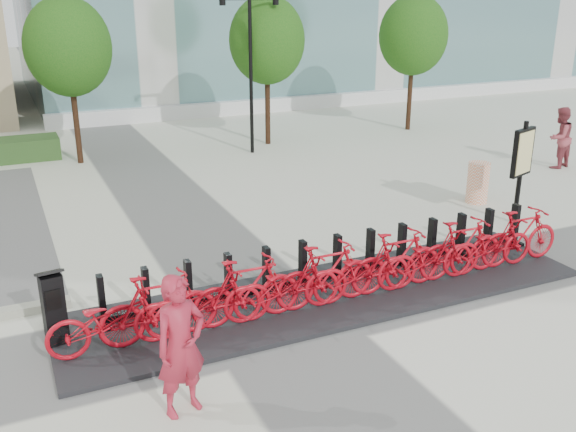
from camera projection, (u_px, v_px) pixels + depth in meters
name	position (u px, v px, depth m)	size (l,w,h in m)	color
ground	(271.00, 318.00, 10.79)	(120.00, 120.00, 0.00)	silver
tree_1	(68.00, 47.00, 19.30)	(2.60, 2.60, 5.10)	#3A2213
tree_2	(267.00, 40.00, 21.84)	(2.60, 2.60, 5.10)	#3A2213
tree_3	(413.00, 35.00, 24.19)	(2.60, 2.60, 5.10)	#3A2213
streetlamp	(251.00, 58.00, 20.74)	(2.00, 0.20, 5.00)	black
dock_pad	(331.00, 295.00, 11.54)	(9.60, 2.40, 0.08)	black
dock_rail_posts	(339.00, 258.00, 11.96)	(8.74, 0.50, 0.85)	black
bike_0	(111.00, 320.00, 9.53)	(0.67, 1.92, 1.01)	#B10A17
bike_1	(159.00, 307.00, 9.80)	(0.53, 1.87, 1.12)	#B10A17
bike_2	(204.00, 301.00, 10.10)	(0.67, 1.92, 1.01)	#B10A17
bike_3	(247.00, 290.00, 10.36)	(0.53, 1.87, 1.12)	#B10A17
bike_4	(287.00, 285.00, 10.66)	(0.67, 1.92, 1.01)	#B10A17
bike_5	(326.00, 274.00, 10.92)	(0.53, 1.87, 1.12)	#B10A17
bike_6	(362.00, 270.00, 11.22)	(0.67, 1.92, 1.01)	#B10A17
bike_7	(397.00, 260.00, 11.49)	(0.53, 1.87, 1.12)	#B10A17
bike_8	(430.00, 257.00, 11.79)	(0.67, 1.92, 1.01)	#B10A17
bike_9	(461.00, 248.00, 12.05)	(0.53, 1.87, 1.12)	#B10A17
bike_10	(491.00, 245.00, 12.35)	(0.67, 1.92, 1.01)	#B10A17
bike_11	(520.00, 236.00, 12.61)	(0.53, 1.87, 1.12)	#B10A17
kiosk	(54.00, 307.00, 9.71)	(0.43, 0.37, 1.25)	black
worker_red	(181.00, 346.00, 8.12)	(0.70, 0.46, 1.93)	#A91F34
pedestrian	(559.00, 138.00, 19.64)	(0.91, 0.71, 1.88)	#963B44
construction_barrel	(478.00, 183.00, 16.51)	(0.55, 0.55, 1.06)	orange
map_sign	(522.00, 157.00, 14.69)	(0.79, 0.37, 2.43)	black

